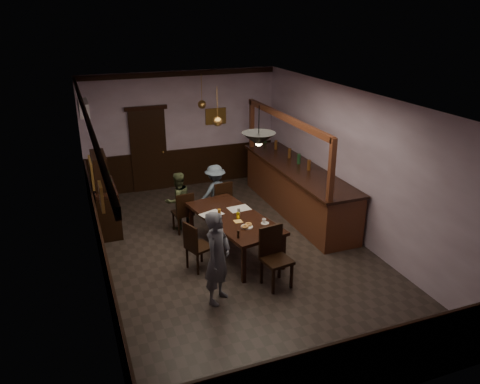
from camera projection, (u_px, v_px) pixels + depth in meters
name	position (u px, v px, depth m)	size (l,w,h in m)	color
room	(236.00, 181.00, 8.53)	(5.01, 8.01, 3.01)	#2D2621
dining_table	(234.00, 220.00, 8.89)	(1.40, 2.35, 0.75)	black
chair_far_left	(184.00, 211.00, 9.74)	(0.44, 0.44, 0.90)	black
chair_far_right	(221.00, 200.00, 10.16)	(0.47, 0.47, 0.97)	black
chair_near	(274.00, 254.00, 7.89)	(0.52, 0.52, 1.05)	black
chair_side	(196.00, 245.00, 8.33)	(0.52, 0.52, 0.93)	black
person_standing	(218.00, 258.00, 7.35)	(0.57, 0.37, 1.56)	#5A5C67
person_seated_left	(178.00, 201.00, 9.91)	(0.61, 0.47, 1.25)	#434D2E
person_seated_right	(215.00, 192.00, 10.35)	(0.81, 0.47, 1.26)	slate
newspaper_left	(211.00, 214.00, 8.95)	(0.42, 0.30, 0.01)	silver
newspaper_right	(239.00, 209.00, 9.20)	(0.42, 0.30, 0.01)	silver
napkin	(238.00, 221.00, 8.66)	(0.15, 0.15, 0.00)	#F6BA5A
saucer	(265.00, 223.00, 8.58)	(0.15, 0.15, 0.01)	white
coffee_cup	(264.00, 221.00, 8.58)	(0.08, 0.08, 0.07)	white
pastry_plate	(247.00, 227.00, 8.44)	(0.22, 0.22, 0.01)	white
pastry_ring_a	(245.00, 227.00, 8.38)	(0.13, 0.13, 0.04)	#C68C47
pastry_ring_b	(249.00, 224.00, 8.47)	(0.13, 0.13, 0.04)	#C68C47
soda_can	(238.00, 215.00, 8.77)	(0.07, 0.07, 0.12)	yellow
beer_glass	(219.00, 214.00, 8.72)	(0.06, 0.06, 0.20)	#BF721E
water_glass	(239.00, 212.00, 8.90)	(0.06, 0.06, 0.15)	silver
pepper_mill	(238.00, 234.00, 8.02)	(0.04, 0.04, 0.14)	black
sideboard	(105.00, 200.00, 9.82)	(0.46, 1.28, 1.69)	black
bar_counter	(297.00, 188.00, 10.70)	(0.96, 4.13, 2.31)	#522716
door_back	(149.00, 151.00, 11.83)	(0.90, 0.06, 2.10)	black
ac_unit	(83.00, 108.00, 9.91)	(0.20, 0.85, 0.30)	white
picture_left_small	(101.00, 197.00, 6.09)	(0.04, 0.28, 0.36)	olive
picture_left_large	(91.00, 173.00, 8.34)	(0.04, 0.62, 0.48)	olive
picture_back	(216.00, 116.00, 12.15)	(0.55, 0.04, 0.42)	olive
pendant_iron	(259.00, 139.00, 7.60)	(0.56, 0.56, 0.66)	black
pendant_brass_mid	(217.00, 121.00, 9.43)	(0.20, 0.20, 0.81)	#BF8C3F
pendant_brass_far	(202.00, 105.00, 11.05)	(0.20, 0.20, 0.81)	#BF8C3F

